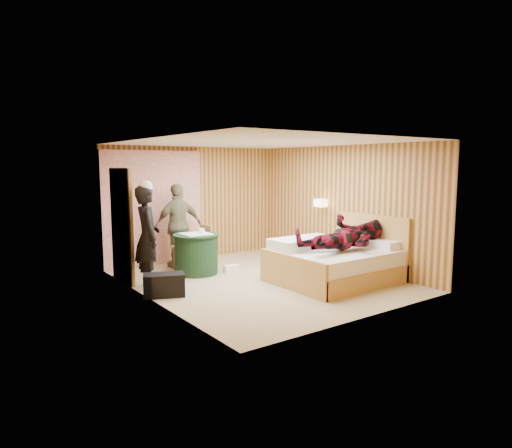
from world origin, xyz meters
TOP-DOWN VIEW (x-y plane):
  - floor at (0.00, 0.00)m, footprint 4.20×5.00m
  - ceiling at (0.00, 0.00)m, footprint 4.20×5.00m
  - wall_back at (0.00, 2.50)m, footprint 4.20×0.02m
  - wall_left at (-2.10, 0.00)m, footprint 0.02×5.00m
  - wall_right at (2.10, 0.00)m, footprint 0.02×5.00m
  - curtain at (-1.00, 2.43)m, footprint 2.20×0.08m
  - doorway at (-2.06, 1.40)m, footprint 0.06×0.90m
  - wall_lamp at (1.92, 0.45)m, footprint 0.26×0.24m
  - bed at (1.12, -0.81)m, footprint 2.15×1.69m
  - nightstand at (1.88, 0.34)m, footprint 0.41×0.56m
  - round_table at (-0.69, 1.15)m, footprint 0.89×0.89m
  - chair_far at (-0.66, 1.85)m, footprint 0.54×0.54m
  - chair_near at (-0.35, 1.54)m, footprint 0.43×0.43m
  - duffel_bag at (-1.85, 0.09)m, footprint 0.73×0.57m
  - sneaker_left at (-0.06, 0.88)m, footprint 0.31×0.15m
  - sneaker_right at (-0.59, 1.20)m, footprint 0.30×0.19m
  - woman_standing at (-1.85, 0.72)m, footprint 0.54×0.71m
  - man_at_table at (-0.69, 1.90)m, footprint 1.02×0.45m
  - man_on_bed at (1.15, -1.04)m, footprint 0.86×0.67m
  - book_lower at (1.88, 0.29)m, footprint 0.23×0.27m
  - book_upper at (1.88, 0.29)m, footprint 0.24×0.27m
  - cup_nightstand at (1.88, 0.47)m, footprint 0.11×0.11m
  - cup_table at (-0.59, 1.10)m, footprint 0.13×0.13m

SIDE VIEW (x-z plane):
  - floor at x=0.00m, z-range -0.01..0.01m
  - sneaker_right at x=-0.59m, z-range 0.00..0.12m
  - sneaker_left at x=-0.06m, z-range 0.00..0.13m
  - duffel_bag at x=-1.85m, z-range 0.00..0.37m
  - nightstand at x=1.88m, z-range 0.01..0.55m
  - bed at x=1.12m, z-range -0.25..0.92m
  - round_table at x=-0.69m, z-range 0.00..0.79m
  - chair_near at x=-0.35m, z-range 0.07..0.95m
  - chair_far at x=-0.66m, z-range 0.07..1.00m
  - book_lower at x=1.88m, z-range 0.54..0.56m
  - book_upper at x=1.88m, z-range 0.56..0.58m
  - cup_nightstand at x=1.88m, z-range 0.54..0.63m
  - cup_table at x=-0.59m, z-range 0.79..0.89m
  - man_at_table at x=-0.69m, z-range 0.00..1.72m
  - woman_standing at x=-1.85m, z-range 0.00..1.76m
  - man_on_bed at x=1.15m, z-range 0.13..1.90m
  - doorway at x=-2.06m, z-range 0.00..2.05m
  - curtain at x=-1.00m, z-range 0.00..2.40m
  - wall_back at x=0.00m, z-range 0.00..2.50m
  - wall_left at x=-2.10m, z-range 0.00..2.50m
  - wall_right at x=2.10m, z-range 0.00..2.50m
  - wall_lamp at x=1.92m, z-range 1.22..1.38m
  - ceiling at x=0.00m, z-range 2.50..2.50m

